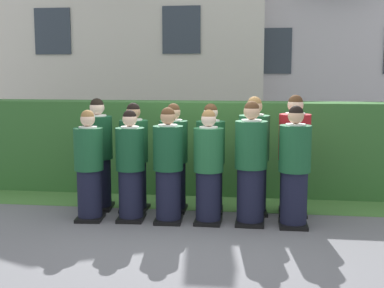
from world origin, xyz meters
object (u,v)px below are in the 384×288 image
(student_front_row_2, at_px, (168,168))
(student_front_row_4, at_px, (251,166))
(student_front_row_5, at_px, (294,170))
(student_rear_row_2, at_px, (174,160))
(student_rear_row_4, at_px, (254,158))
(student_front_row_0, at_px, (89,168))
(student_rear_row_1, at_px, (134,160))
(student_in_red_blazer, at_px, (294,158))
(student_front_row_1, at_px, (130,168))
(student_rear_row_3, at_px, (210,161))
(student_front_row_3, at_px, (208,170))
(student_rear_row_0, at_px, (98,157))

(student_front_row_2, height_order, student_front_row_4, student_front_row_4)
(student_front_row_5, height_order, student_rear_row_2, student_front_row_5)
(student_rear_row_2, bearing_deg, student_rear_row_4, 0.45)
(student_front_row_0, distance_m, student_rear_row_4, 2.35)
(student_front_row_4, bearing_deg, student_front_row_5, -4.04)
(student_rear_row_1, height_order, student_in_red_blazer, student_in_red_blazer)
(student_front_row_0, relative_size, student_front_row_1, 1.00)
(student_rear_row_3, bearing_deg, student_front_row_3, -87.41)
(student_front_row_0, relative_size, student_rear_row_4, 0.90)
(student_rear_row_0, bearing_deg, student_rear_row_3, 0.47)
(student_front_row_0, height_order, student_front_row_2, student_front_row_2)
(student_front_row_3, height_order, student_rear_row_4, student_rear_row_4)
(student_rear_row_0, height_order, student_rear_row_2, student_rear_row_0)
(student_rear_row_2, distance_m, student_rear_row_4, 1.17)
(student_front_row_5, xyz_separation_m, student_rear_row_2, (-1.72, 0.58, -0.01))
(student_front_row_0, height_order, student_rear_row_1, student_rear_row_1)
(student_front_row_5, relative_size, student_rear_row_3, 1.01)
(student_front_row_3, height_order, student_rear_row_0, student_rear_row_0)
(student_front_row_3, relative_size, student_rear_row_2, 0.97)
(student_rear_row_2, bearing_deg, student_front_row_0, -150.00)
(student_front_row_5, relative_size, student_rear_row_1, 1.01)
(student_front_row_0, bearing_deg, student_rear_row_4, 15.72)
(student_front_row_1, xyz_separation_m, student_front_row_2, (0.53, -0.02, 0.02))
(student_front_row_3, height_order, student_rear_row_3, student_rear_row_3)
(student_rear_row_2, distance_m, student_rear_row_3, 0.55)
(student_front_row_1, relative_size, student_rear_row_3, 0.96)
(student_front_row_2, height_order, student_rear_row_0, student_rear_row_0)
(student_front_row_0, relative_size, student_rear_row_1, 0.96)
(student_front_row_1, xyz_separation_m, student_rear_row_4, (1.68, 0.58, 0.08))
(student_front_row_3, distance_m, student_rear_row_0, 1.79)
(student_front_row_2, bearing_deg, student_front_row_0, -177.85)
(student_front_row_2, height_order, student_rear_row_1, student_rear_row_1)
(student_front_row_2, distance_m, student_front_row_5, 1.69)
(student_front_row_3, xyz_separation_m, student_in_red_blazer, (1.18, 0.59, 0.09))
(student_rear_row_0, bearing_deg, student_front_row_3, -17.07)
(student_front_row_2, height_order, student_in_red_blazer, student_in_red_blazer)
(student_front_row_2, xyz_separation_m, student_in_red_blazer, (1.73, 0.61, 0.07))
(student_front_row_2, bearing_deg, student_rear_row_1, 139.27)
(student_front_row_4, distance_m, student_rear_row_1, 1.79)
(student_front_row_3, bearing_deg, student_front_row_0, -177.78)
(student_front_row_1, height_order, student_rear_row_3, student_rear_row_3)
(student_front_row_5, distance_m, student_rear_row_2, 1.81)
(student_front_row_2, height_order, student_rear_row_3, student_rear_row_3)
(student_rear_row_1, bearing_deg, student_front_row_3, -23.39)
(student_front_row_3, height_order, student_rear_row_1, student_rear_row_1)
(student_front_row_0, xyz_separation_m, student_rear_row_2, (1.08, 0.63, 0.03))
(student_rear_row_3, bearing_deg, student_front_row_1, -152.74)
(student_rear_row_3, bearing_deg, student_rear_row_4, 2.88)
(student_front_row_4, relative_size, student_rear_row_4, 0.98)
(student_front_row_1, distance_m, student_front_row_4, 1.65)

